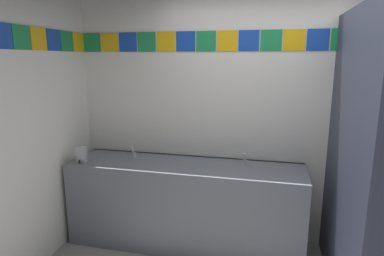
% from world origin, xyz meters
% --- Properties ---
extents(wall_back, '(4.39, 0.09, 2.89)m').
position_xyz_m(wall_back, '(0.00, 1.48, 1.45)').
color(wall_back, white).
rests_on(wall_back, ground_plane).
extents(vanity_counter, '(2.32, 0.60, 0.86)m').
position_xyz_m(vanity_counter, '(-0.98, 1.14, 0.44)').
color(vanity_counter, slate).
rests_on(vanity_counter, ground_plane).
extents(faucet_left, '(0.04, 0.10, 0.14)m').
position_xyz_m(faucet_left, '(-1.56, 1.23, 0.91)').
color(faucet_left, silver).
rests_on(faucet_left, vanity_counter).
extents(faucet_right, '(0.04, 0.10, 0.14)m').
position_xyz_m(faucet_right, '(-0.40, 1.23, 0.91)').
color(faucet_right, silver).
rests_on(faucet_right, vanity_counter).
extents(soap_dispenser, '(0.09, 0.09, 0.16)m').
position_xyz_m(soap_dispenser, '(-2.01, 0.96, 0.94)').
color(soap_dispenser, '#B7BABF').
rests_on(soap_dispenser, vanity_counter).
extents(stall_divider, '(0.92, 1.37, 2.25)m').
position_xyz_m(stall_divider, '(0.56, 0.50, 1.13)').
color(stall_divider, '#33384C').
rests_on(stall_divider, ground_plane).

